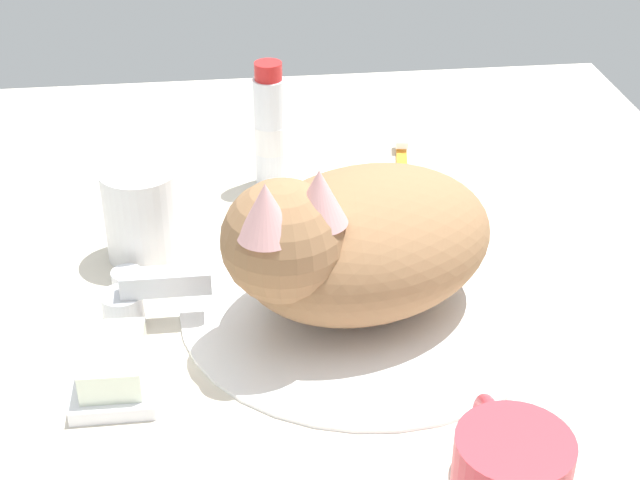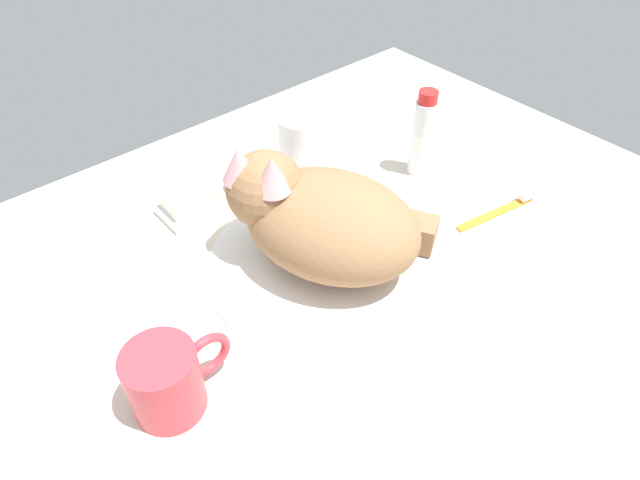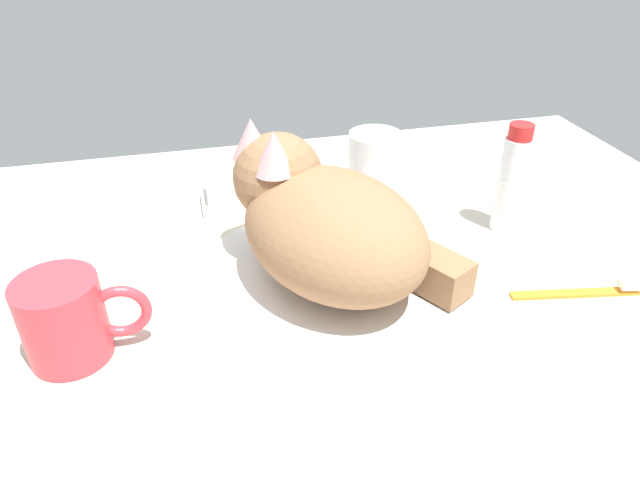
{
  "view_description": "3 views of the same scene",
  "coord_description": "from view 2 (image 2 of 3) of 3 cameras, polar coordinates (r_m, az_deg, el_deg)",
  "views": [
    {
      "loc": [
        -67.39,
        11.99,
        48.55
      ],
      "look_at": [
        1.18,
        3.85,
        6.45
      ],
      "focal_mm": 53.34,
      "sensor_mm": 36.0,
      "label": 1
    },
    {
      "loc": [
        -34.73,
        -38.22,
        51.67
      ],
      "look_at": [
        -2.28,
        -0.46,
        5.74
      ],
      "focal_mm": 31.15,
      "sensor_mm": 36.0,
      "label": 2
    },
    {
      "loc": [
        -13.53,
        -48.95,
        37.58
      ],
      "look_at": [
        -0.88,
        2.27,
        4.44
      ],
      "focal_mm": 32.25,
      "sensor_mm": 36.0,
      "label": 3
    }
  ],
  "objects": [
    {
      "name": "cat",
      "position": [
        0.69,
        -0.07,
        2.41
      ],
      "size": [
        25.55,
        27.5,
        15.75
      ],
      "color": "#936B47",
      "rests_on": "sink_basin"
    },
    {
      "name": "soap_dish",
      "position": [
        0.83,
        -12.97,
        3.24
      ],
      "size": [
        9.0,
        6.4,
        1.2
      ],
      "primitive_type": "cube",
      "color": "white",
      "rests_on": "ground_plane"
    },
    {
      "name": "toothpaste_bottle",
      "position": [
        0.87,
        10.49,
        10.46
      ],
      "size": [
        3.44,
        3.44,
        13.83
      ],
      "color": "white",
      "rests_on": "ground_plane"
    },
    {
      "name": "ground_plane",
      "position": [
        0.74,
        1.1,
        -3.16
      ],
      "size": [
        110.0,
        82.5,
        3.0
      ],
      "primitive_type": "cube",
      "color": "beige"
    },
    {
      "name": "soap_bar",
      "position": [
        0.81,
        -13.17,
        4.26
      ],
      "size": [
        7.46,
        4.75,
        2.57
      ],
      "primitive_type": "cube",
      "rotation": [
        0.0,
        0.0,
        -0.01
      ],
      "color": "silver",
      "rests_on": "soap_dish"
    },
    {
      "name": "faucet",
      "position": [
        0.84,
        -7.87,
        5.96
      ],
      "size": [
        13.6,
        9.43,
        5.01
      ],
      "color": "silver",
      "rests_on": "ground_plane"
    },
    {
      "name": "coffee_mug",
      "position": [
        0.59,
        -15.42,
        -13.72
      ],
      "size": [
        11.44,
        7.43,
        8.25
      ],
      "color": "#C63842",
      "rests_on": "ground_plane"
    },
    {
      "name": "sink_basin",
      "position": [
        0.73,
        1.12,
        -2.15
      ],
      "size": [
        32.38,
        32.38,
        0.66
      ],
      "primitive_type": "cylinder",
      "color": "white",
      "rests_on": "ground_plane"
    },
    {
      "name": "rinse_cup",
      "position": [
        0.87,
        -1.92,
        9.99
      ],
      "size": [
        7.15,
        7.15,
        8.97
      ],
      "color": "white",
      "rests_on": "ground_plane"
    },
    {
      "name": "toothbrush",
      "position": [
        0.84,
        18.04,
        3.0
      ],
      "size": [
        13.87,
        3.7,
        1.6
      ],
      "color": "orange",
      "rests_on": "ground_plane"
    }
  ]
}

